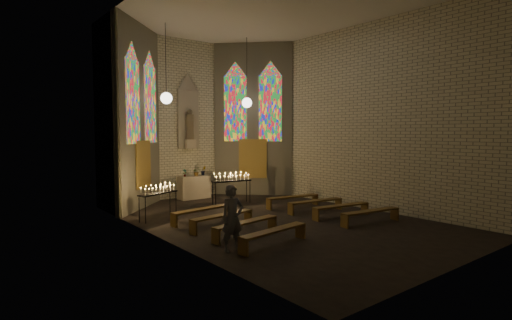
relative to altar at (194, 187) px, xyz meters
The scene contains 18 objects.
floor 5.47m from the altar, 90.00° to the right, with size 12.00×12.00×0.00m, color black.
room 3.83m from the altar, 90.00° to the right, with size 8.22×12.43×7.00m.
altar is the anchor object (origin of this frame).
flower_vase_left 0.81m from the altar, behind, with size 0.18×0.12×0.34m, color #4C723F.
flower_vase_center 0.69m from the altar, 15.71° to the right, with size 0.33×0.29×0.37m, color #4C723F.
flower_vase_right 0.84m from the altar, ahead, with size 0.23×0.19×0.42m, color #4C723F.
aisle_flower_pot 3.30m from the altar, 94.01° to the right, with size 0.26×0.26×0.47m, color #4C723F.
votive_stand_left 4.21m from the altar, 135.84° to the right, with size 1.55×0.88×1.11m.
votive_stand_right 2.21m from the altar, 74.48° to the right, with size 1.67×0.65×1.20m.
pew_left_0 4.63m from the altar, 116.07° to the right, with size 2.28×0.63×0.43m.
pew_right_0 4.63m from the altar, 63.93° to the right, with size 2.28×0.63×0.43m.
pew_left_1 5.73m from the altar, 110.79° to the right, with size 2.28×0.63×0.43m.
pew_right_1 5.73m from the altar, 69.21° to the right, with size 2.28×0.63×0.43m.
pew_left_2 6.87m from the altar, 107.23° to the right, with size 2.28×0.63×0.43m.
pew_right_2 6.87m from the altar, 72.77° to the right, with size 2.28×0.63×0.43m.
pew_left_3 8.02m from the altar, 104.69° to the right, with size 2.28×0.63×0.43m.
pew_right_3 8.02m from the altar, 75.31° to the right, with size 2.28×0.63×0.43m.
visitor 8.05m from the altar, 112.63° to the right, with size 0.59×0.39×1.63m, color #4E5059.
Camera 1 is at (-8.60, -9.93, 2.92)m, focal length 28.00 mm.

